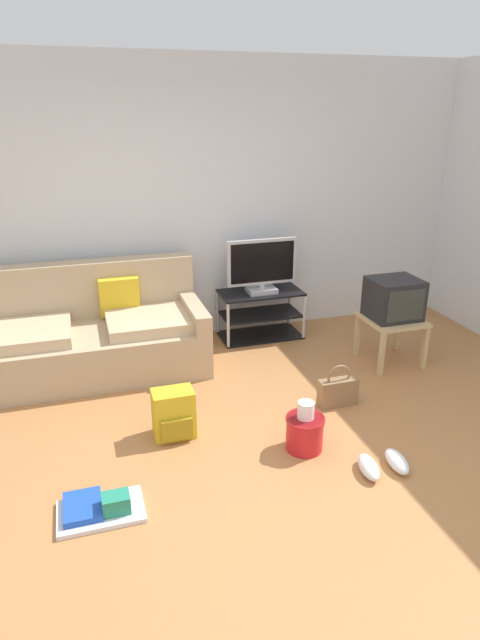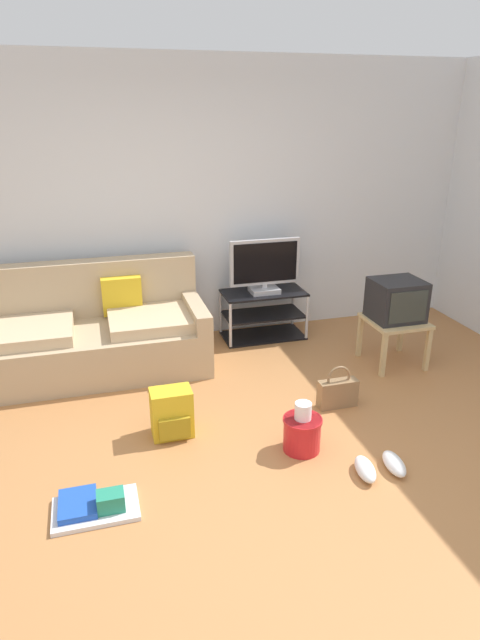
{
  "view_description": "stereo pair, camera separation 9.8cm",
  "coord_description": "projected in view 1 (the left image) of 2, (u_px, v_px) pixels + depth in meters",
  "views": [
    {
      "loc": [
        -0.95,
        -2.77,
        2.23
      ],
      "look_at": [
        0.22,
        1.03,
        0.66
      ],
      "focal_mm": 30.3,
      "sensor_mm": 36.0,
      "label": 1
    },
    {
      "loc": [
        -0.86,
        -2.8,
        2.23
      ],
      "look_at": [
        0.22,
        1.03,
        0.66
      ],
      "focal_mm": 30.3,
      "sensor_mm": 36.0,
      "label": 2
    }
  ],
  "objects": [
    {
      "name": "flat_tv",
      "position": [
        262.0,
        267.0,
        5.35
      ],
      "size": [
        0.71,
        0.22,
        0.55
      ],
      "color": "#B2B2B7",
      "rests_on": "tv_stand"
    },
    {
      "name": "handbag",
      "position": [
        338.0,
        391.0,
        4.3
      ],
      "size": [
        0.32,
        0.11,
        0.35
      ],
      "rotation": [
        0.0,
        0.0,
        0.21
      ],
      "color": "olive",
      "rests_on": "ground_plane"
    },
    {
      "name": "crt_tv",
      "position": [
        394.0,
        299.0,
        4.88
      ],
      "size": [
        0.44,
        0.39,
        0.36
      ],
      "color": "#232326",
      "rests_on": "side_table"
    },
    {
      "name": "wall_back",
      "position": [
        175.0,
        205.0,
        5.22
      ],
      "size": [
        9.0,
        0.1,
        2.7
      ],
      "primitive_type": "cube",
      "color": "silver",
      "rests_on": "ground_plane"
    },
    {
      "name": "backpack",
      "position": [
        174.0,
        414.0,
        3.88
      ],
      "size": [
        0.29,
        0.27,
        0.36
      ],
      "rotation": [
        0.0,
        0.0,
        0.04
      ],
      "color": "gold",
      "rests_on": "ground_plane"
    },
    {
      "name": "couch",
      "position": [
        90.0,
        335.0,
        4.84
      ],
      "size": [
        2.01,
        0.94,
        0.92
      ],
      "color": "tan",
      "rests_on": "ground_plane"
    },
    {
      "name": "sneakers_pair",
      "position": [
        383.0,
        464.0,
        3.55
      ],
      "size": [
        0.37,
        0.29,
        0.09
      ],
      "color": "white",
      "rests_on": "ground_plane"
    },
    {
      "name": "ground_plane",
      "position": [
        254.0,
        473.0,
        3.55
      ],
      "size": [
        9.0,
        9.8,
        0.02
      ],
      "primitive_type": "cube",
      "color": "#B27542"
    },
    {
      "name": "side_table",
      "position": [
        392.0,
        325.0,
        4.96
      ],
      "size": [
        0.5,
        0.5,
        0.44
      ],
      "color": "tan",
      "rests_on": "ground_plane"
    },
    {
      "name": "cleaning_bucket",
      "position": [
        305.0,
        430.0,
        3.74
      ],
      "size": [
        0.27,
        0.27,
        0.37
      ],
      "color": "red",
      "rests_on": "ground_plane"
    },
    {
      "name": "floor_tray",
      "position": [
        100.0,
        508.0,
        3.16
      ],
      "size": [
        0.5,
        0.33,
        0.14
      ],
      "color": "silver",
      "rests_on": "ground_plane"
    },
    {
      "name": "tv_stand",
      "position": [
        260.0,
        314.0,
        5.56
      ],
      "size": [
        0.84,
        0.43,
        0.49
      ],
      "color": "black",
      "rests_on": "ground_plane"
    }
  ]
}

